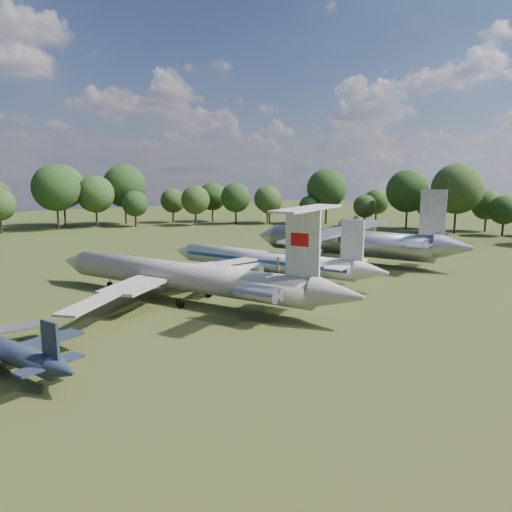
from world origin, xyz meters
TOP-DOWN VIEW (x-y plane):
  - ground at (0.00, 0.00)m, footprint 300.00×300.00m
  - il62_airliner at (-0.31, 3.39)m, footprint 50.23×55.45m
  - tu104_jet at (14.76, 8.24)m, footprint 39.86×45.23m
  - an12_transport at (33.29, 10.47)m, footprint 47.98×50.27m
  - small_prop_west at (-20.21, -8.27)m, footprint 17.32×19.98m
  - person_on_il62 at (4.78, -7.92)m, footprint 0.75×0.77m

SIDE VIEW (x-z plane):
  - ground at x=0.00m, z-range 0.00..0.00m
  - small_prop_west at x=-20.21m, z-range 0.00..2.46m
  - tu104_jet at x=14.76m, z-range 0.00..3.76m
  - il62_airliner at x=-0.31m, z-range 0.00..4.43m
  - an12_transport at x=33.29m, z-range 0.00..5.23m
  - person_on_il62 at x=4.78m, z-range 4.43..6.21m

